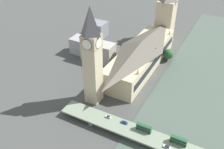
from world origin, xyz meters
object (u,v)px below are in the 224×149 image
car_northbound_tail (108,117)px  clock_tower (92,56)px  double_decker_bus_lead (144,128)px  car_northbound_lead (167,147)px  road_bridge (172,146)px  car_northbound_mid (124,122)px  parliament_hall (141,54)px  victoria_tower (165,17)px  double_decker_bus_mid (179,140)px

car_northbound_tail → clock_tower: bearing=-37.8°
double_decker_bus_lead → car_northbound_lead: bearing=160.4°
road_bridge → car_northbound_mid: bearing=-5.8°
clock_tower → road_bridge: 80.32m
road_bridge → car_northbound_tail: car_northbound_tail is taller
parliament_hall → double_decker_bus_lead: parliament_hall is taller
victoria_tower → double_decker_bus_mid: bearing=111.5°
parliament_hall → victoria_tower: 68.34m
victoria_tower → double_decker_bus_mid: (-58.13, 147.38, -19.00)m
clock_tower → double_decker_bus_mid: clock_tower is taller
victoria_tower → road_bridge: (-55.51, 150.66, -22.59)m
double_decker_bus_lead → car_northbound_lead: size_ratio=2.18×
car_northbound_lead → double_decker_bus_mid: bearing=-128.4°
double_decker_bus_mid → clock_tower: bearing=-13.4°
car_northbound_mid → car_northbound_tail: bearing=1.8°
car_northbound_lead → car_northbound_mid: size_ratio=1.01×
parliament_hall → car_northbound_mid: 83.17m
double_decker_bus_lead → double_decker_bus_mid: (-22.90, -0.04, 0.06)m
parliament_hall → double_decker_bus_lead: (-35.17, 80.34, -6.01)m
double_decker_bus_lead → car_northbound_tail: double_decker_bus_lead is taller
victoria_tower → double_decker_bus_mid: size_ratio=5.48×
victoria_tower → double_decker_bus_mid: victoria_tower is taller
victoria_tower → road_bridge: victoria_tower is taller
victoria_tower → road_bridge: bearing=110.2°
road_bridge → double_decker_bus_mid: size_ratio=15.32×
double_decker_bus_lead → car_northbound_mid: double_decker_bus_lead is taller
clock_tower → road_bridge: bearing=163.6°
road_bridge → car_northbound_mid: size_ratio=33.87×
double_decker_bus_mid → car_northbound_tail: size_ratio=2.71×
parliament_hall → double_decker_bus_lead: bearing=113.6°
double_decker_bus_mid → car_northbound_mid: double_decker_bus_mid is taller
parliament_hall → car_northbound_lead: parliament_hall is taller
double_decker_bus_mid → car_northbound_mid: (37.12, -0.20, -1.99)m
double_decker_bus_lead → car_northbound_tail: (26.40, 0.15, -1.91)m
clock_tower → car_northbound_tail: (-22.12, 17.14, -34.57)m
victoria_tower → car_northbound_tail: victoria_tower is taller
road_bridge → double_decker_bus_lead: 20.84m
double_decker_bus_lead → car_northbound_mid: size_ratio=2.19×
clock_tower → road_bridge: clock_tower is taller
road_bridge → double_decker_bus_mid: double_decker_bus_mid is taller
clock_tower → double_decker_bus_lead: bearing=160.7°
car_northbound_mid → clock_tower: bearing=-26.0°
car_northbound_lead → car_northbound_tail: (44.25, -6.19, 0.02)m
victoria_tower → car_northbound_lead: size_ratio=12.05×
road_bridge → car_northbound_tail: (46.68, -3.10, 1.62)m
double_decker_bus_lead → double_decker_bus_mid: double_decker_bus_mid is taller
road_bridge → double_decker_bus_mid: bearing=-128.6°
road_bridge → car_northbound_tail: bearing=-3.8°
parliament_hall → road_bridge: bearing=123.6°
parliament_hall → car_northbound_mid: size_ratio=22.76×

